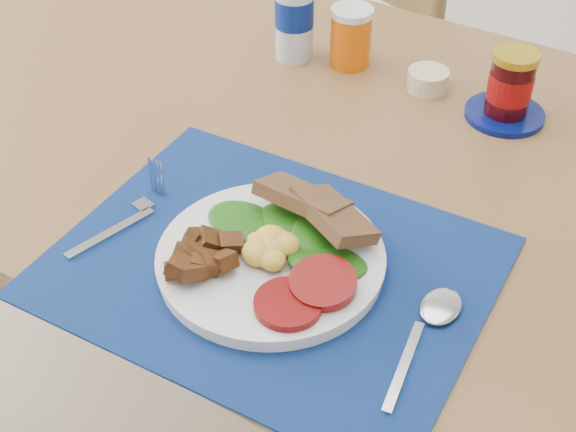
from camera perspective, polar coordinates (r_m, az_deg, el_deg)
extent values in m
cube|color=brown|center=(1.24, -1.30, 6.05)|extent=(1.40, 0.90, 0.04)
cylinder|color=brown|center=(2.04, -10.56, 7.79)|extent=(0.06, 0.06, 0.71)
cube|color=brown|center=(2.05, 9.39, 10.17)|extent=(0.52, 0.51, 0.04)
cylinder|color=brown|center=(2.19, 15.06, 4.54)|extent=(0.04, 0.04, 0.40)
cylinder|color=brown|center=(2.37, 8.56, 8.50)|extent=(0.04, 0.04, 0.40)
cylinder|color=brown|center=(1.97, 9.02, 1.15)|extent=(0.04, 0.04, 0.40)
cylinder|color=brown|center=(2.17, 2.41, 5.71)|extent=(0.04, 0.04, 0.40)
cube|color=#040A32|center=(0.98, -1.22, -3.62)|extent=(0.53, 0.42, 0.00)
cylinder|color=silver|center=(0.97, -1.23, -3.16)|extent=(0.27, 0.27, 0.02)
ellipsoid|color=gold|center=(0.95, -1.16, -2.37)|extent=(0.07, 0.06, 0.03)
cylinder|color=maroon|center=(0.91, 1.28, -5.67)|extent=(0.08, 0.08, 0.01)
ellipsoid|color=#113807|center=(0.98, 0.46, -1.36)|extent=(0.15, 0.09, 0.01)
cube|color=brown|center=(0.99, 2.12, 0.70)|extent=(0.12, 0.09, 0.04)
cube|color=#B2B5BA|center=(1.04, -12.53, -1.18)|extent=(0.04, 0.13, 0.00)
cube|color=#B2B5BA|center=(1.09, -9.55, 1.39)|extent=(0.04, 0.07, 0.00)
cube|color=#B2B5BA|center=(0.88, 8.24, -10.49)|extent=(0.03, 0.13, 0.00)
ellipsoid|color=#B2B5BA|center=(0.94, 10.78, -6.44)|extent=(0.05, 0.06, 0.01)
cylinder|color=#ADBFCC|center=(1.36, 0.44, 14.33)|extent=(0.06, 0.06, 0.17)
cylinder|color=navy|center=(1.36, 0.44, 14.33)|extent=(0.07, 0.07, 0.05)
cylinder|color=#D55705|center=(1.36, 4.49, 12.48)|extent=(0.07, 0.07, 0.09)
cylinder|color=beige|center=(1.32, 9.91, 9.51)|extent=(0.07, 0.07, 0.03)
cylinder|color=#051055|center=(1.28, 15.13, 7.01)|extent=(0.12, 0.12, 0.01)
cylinder|color=black|center=(1.26, 15.52, 8.88)|extent=(0.07, 0.07, 0.09)
cylinder|color=maroon|center=(1.26, 15.52, 8.90)|extent=(0.07, 0.07, 0.04)
cylinder|color=#AF941D|center=(1.23, 15.93, 10.86)|extent=(0.07, 0.07, 0.01)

